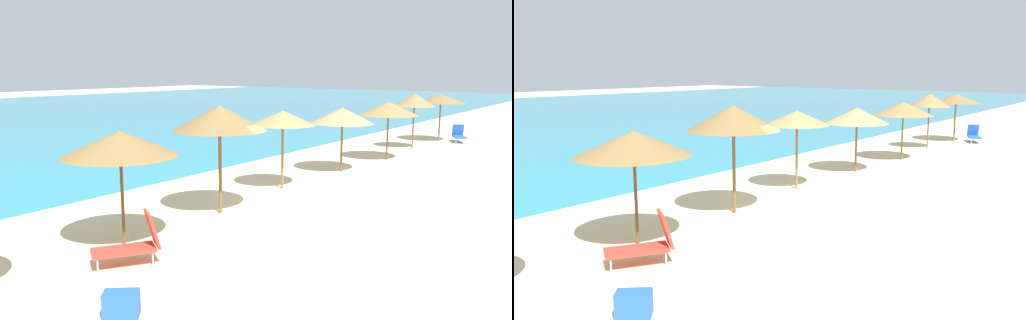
% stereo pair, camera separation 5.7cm
% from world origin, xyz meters
% --- Properties ---
extents(ground_plane, '(160.00, 160.00, 0.00)m').
position_xyz_m(ground_plane, '(0.00, 0.00, 0.00)').
color(ground_plane, beige).
extents(beach_umbrella_3, '(2.61, 2.61, 2.64)m').
position_xyz_m(beach_umbrella_3, '(-4.60, 2.10, 2.35)').
color(beach_umbrella_3, brown).
rests_on(beach_umbrella_3, ground_plane).
extents(beach_umbrella_4, '(2.58, 2.58, 3.01)m').
position_xyz_m(beach_umbrella_4, '(-1.21, 2.11, 2.66)').
color(beach_umbrella_4, brown).
rests_on(beach_umbrella_4, ground_plane).
extents(beach_umbrella_5, '(2.17, 2.17, 2.62)m').
position_xyz_m(beach_umbrella_5, '(2.35, 2.43, 2.38)').
color(beach_umbrella_5, brown).
rests_on(beach_umbrella_5, ground_plane).
extents(beach_umbrella_6, '(2.46, 2.46, 2.50)m').
position_xyz_m(beach_umbrella_6, '(6.17, 2.22, 2.19)').
color(beach_umbrella_6, brown).
rests_on(beach_umbrella_6, ground_plane).
extents(beach_umbrella_7, '(2.59, 2.59, 2.56)m').
position_xyz_m(beach_umbrella_7, '(9.81, 1.88, 2.26)').
color(beach_umbrella_7, brown).
rests_on(beach_umbrella_7, ground_plane).
extents(beach_umbrella_8, '(2.05, 2.05, 2.75)m').
position_xyz_m(beach_umbrella_8, '(13.71, 2.16, 2.43)').
color(beach_umbrella_8, brown).
rests_on(beach_umbrella_8, ground_plane).
extents(beach_umbrella_9, '(2.63, 2.63, 2.58)m').
position_xyz_m(beach_umbrella_9, '(17.26, 1.97, 2.34)').
color(beach_umbrella_9, brown).
rests_on(beach_umbrella_9, ground_plane).
extents(lounge_chair_1, '(1.47, 1.11, 0.94)m').
position_xyz_m(lounge_chair_1, '(17.57, 0.97, 0.39)').
color(lounge_chair_1, blue).
rests_on(lounge_chair_1, ground_plane).
extents(lounge_chair_3, '(1.48, 1.23, 1.09)m').
position_xyz_m(lounge_chair_3, '(-5.23, 1.02, 0.45)').
color(lounge_chair_3, red).
rests_on(lounge_chair_3, ground_plane).
extents(cooler_box, '(0.63, 0.66, 0.43)m').
position_xyz_m(cooler_box, '(-6.90, -0.64, 0.21)').
color(cooler_box, blue).
rests_on(cooler_box, ground_plane).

